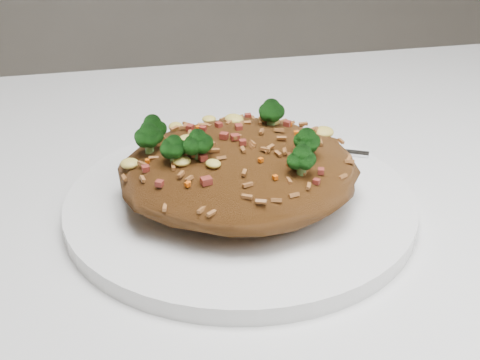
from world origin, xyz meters
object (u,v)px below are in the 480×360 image
Objects in this scene: dining_table at (276,318)px; fried_rice at (239,162)px; plate at (240,204)px; fork at (289,146)px.

dining_table is 0.14m from fried_rice.
plate is 0.04m from fried_rice.
fried_rice reaches higher than dining_table.
fried_rice reaches higher than fork.
dining_table is at bearing -83.42° from fork.
fried_rice is at bearing 176.94° from plate.
plate is 0.10m from fork.
fork reaches higher than dining_table.
fork is (0.04, 0.11, 0.11)m from dining_table.
plate is (-0.02, 0.03, 0.10)m from dining_table.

